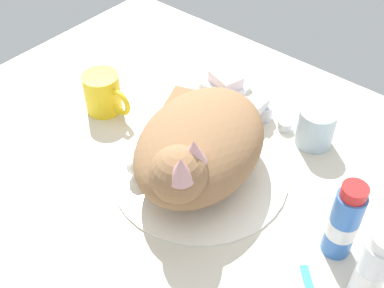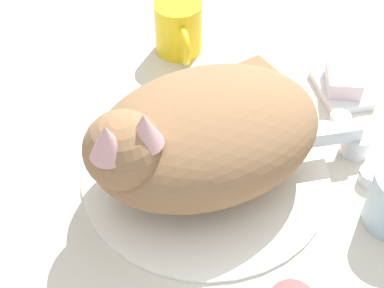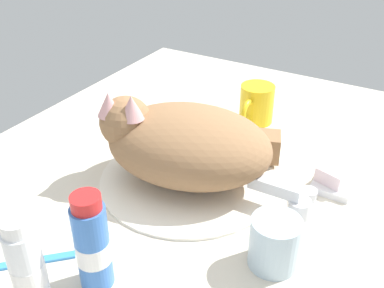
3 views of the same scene
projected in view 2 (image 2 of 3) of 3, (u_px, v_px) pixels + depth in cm
name	position (u px, v px, depth cm)	size (l,w,h in cm)	color
ground_plane	(205.00, 182.00, 73.07)	(110.00, 82.50, 3.00)	beige
sink_basin	(206.00, 172.00, 71.64)	(30.54, 30.54, 0.95)	white
faucet	(346.00, 141.00, 72.86)	(12.81, 10.08, 5.08)	silver
cat	(198.00, 134.00, 66.57)	(27.49, 31.31, 15.15)	#936B47
coffee_mug	(179.00, 28.00, 86.42)	(11.03, 7.08, 8.06)	yellow
soap_dish	(341.00, 89.00, 82.18)	(9.00, 6.40, 1.20)	white
soap_bar	(344.00, 79.00, 80.84)	(6.27, 4.63, 2.50)	silver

